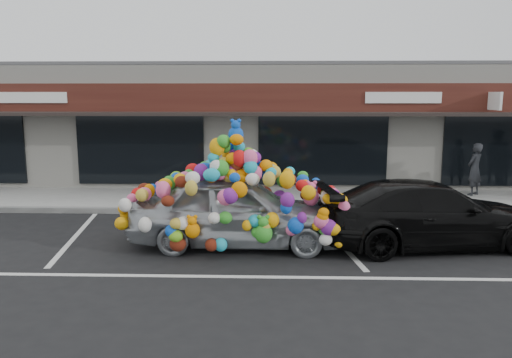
{
  "coord_description": "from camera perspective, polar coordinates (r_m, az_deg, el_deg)",
  "views": [
    {
      "loc": [
        1.33,
        -10.83,
        3.23
      ],
      "look_at": [
        0.95,
        1.4,
        1.17
      ],
      "focal_mm": 35.0,
      "sensor_mm": 36.0,
      "label": 1
    }
  ],
  "objects": [
    {
      "name": "ground",
      "position": [
        11.38,
        -5.04,
        -6.95
      ],
      "size": [
        90.0,
        90.0,
        0.0
      ],
      "primitive_type": "plane",
      "color": "black",
      "rests_on": "ground"
    },
    {
      "name": "sidewalk",
      "position": [
        15.22,
        -3.27,
        -2.4
      ],
      "size": [
        26.0,
        3.0,
        0.15
      ],
      "primitive_type": "cube",
      "color": "gray",
      "rests_on": "ground"
    },
    {
      "name": "kerb",
      "position": [
        13.77,
        -3.81,
        -3.7
      ],
      "size": [
        26.0,
        0.18,
        0.16
      ],
      "primitive_type": "cube",
      "color": "slate",
      "rests_on": "ground"
    },
    {
      "name": "parking_stripe_mid",
      "position": [
        11.59,
        9.06,
        -6.71
      ],
      "size": [
        0.73,
        4.37,
        0.01
      ],
      "primitive_type": "cube",
      "rotation": [
        0.0,
        0.0,
        0.14
      ],
      "color": "silver",
      "rests_on": "ground"
    },
    {
      "name": "pedestrian_a",
      "position": [
        16.86,
        23.71,
        1.03
      ],
      "size": [
        0.7,
        0.68,
        1.62
      ],
      "primitive_type": "imported",
      "rotation": [
        0.0,
        0.0,
        3.86
      ],
      "color": "black",
      "rests_on": "sidewalk"
    },
    {
      "name": "black_sedan",
      "position": [
        11.35,
        19.18,
        -3.78
      ],
      "size": [
        2.7,
        5.15,
        1.42
      ],
      "primitive_type": "imported",
      "rotation": [
        0.0,
        0.0,
        1.72
      ],
      "color": "black",
      "rests_on": "ground"
    },
    {
      "name": "shop_building",
      "position": [
        19.35,
        -2.17,
        6.41
      ],
      "size": [
        24.0,
        7.2,
        4.31
      ],
      "color": "white",
      "rests_on": "ground"
    },
    {
      "name": "parking_stripe_left",
      "position": [
        12.36,
        -19.91,
        -6.15
      ],
      "size": [
        0.73,
        4.37,
        0.01
      ],
      "primitive_type": "cube",
      "rotation": [
        0.0,
        0.0,
        0.14
      ],
      "color": "silver",
      "rests_on": "ground"
    },
    {
      "name": "toy_car",
      "position": [
        10.73,
        -2.24,
        -2.68
      ],
      "size": [
        3.27,
        4.85,
        2.81
      ],
      "rotation": [
        0.0,
        0.0,
        1.56
      ],
      "color": "#A6ACB1",
      "rests_on": "ground"
    },
    {
      "name": "lane_line",
      "position": [
        9.15,
        5.98,
        -11.13
      ],
      "size": [
        14.0,
        0.12,
        0.01
      ],
      "primitive_type": "cube",
      "color": "silver",
      "rests_on": "ground"
    }
  ]
}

